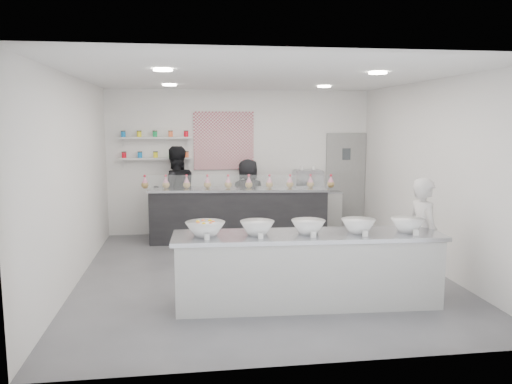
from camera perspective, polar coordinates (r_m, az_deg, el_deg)
floor at (r=7.90m, az=0.64°, el=-9.22°), size 6.00×6.00×0.00m
ceiling at (r=7.57m, az=0.67°, el=13.02°), size 6.00×6.00×0.00m
back_wall at (r=10.55m, az=-1.79°, el=3.45°), size 5.50×0.00×5.50m
left_wall at (r=7.67m, az=-20.10°, el=1.24°), size 0.00×6.00×6.00m
right_wall at (r=8.45m, az=19.44°, el=1.85°), size 0.00×6.00×6.00m
back_door at (r=11.05m, az=10.18°, el=1.19°), size 0.88×0.04×2.10m
pattern_panel at (r=10.47m, az=-3.70°, el=5.87°), size 1.25×0.03×1.20m
jar_shelf_lower at (r=10.40m, az=-11.39°, el=3.78°), size 1.45×0.22×0.04m
jar_shelf_upper at (r=10.38m, az=-11.45°, el=6.10°), size 1.45×0.22×0.04m
preserve_jars at (r=10.36m, az=-11.44°, el=5.32°), size 1.45×0.10×0.56m
downlight_0 at (r=6.49m, az=-10.60°, el=13.54°), size 0.24×0.24×0.02m
downlight_1 at (r=6.96m, az=13.75°, el=13.06°), size 0.24×0.24×0.02m
downlight_2 at (r=9.08m, az=-9.86°, el=11.94°), size 0.24×0.24×0.02m
downlight_3 at (r=9.42m, az=7.80°, el=11.84°), size 0.24×0.24×0.02m
prep_counter at (r=6.50m, az=5.92°, el=-8.77°), size 3.46×0.95×0.93m
back_bar at (r=9.75m, az=-2.00°, el=-2.66°), size 3.49×0.98×1.07m
sneeze_guard at (r=9.35m, az=-2.02°, el=1.08°), size 3.37×0.37×0.29m
espresso_ledge at (r=10.75m, az=6.61°, el=-2.25°), size 1.17×0.37×0.87m
espresso_machine at (r=10.62m, az=5.94°, el=1.22°), size 0.59×0.41×0.45m
cup_stacks at (r=10.62m, az=5.66°, el=0.87°), size 0.24×0.24×0.32m
prep_bowls at (r=6.37m, az=5.99°, el=-3.99°), size 3.06×0.68×0.17m
label_cards at (r=5.88m, az=7.50°, el=-5.54°), size 2.66×0.04×0.07m
cookie_bags at (r=9.65m, az=-2.02°, el=1.21°), size 3.74×0.53×0.26m
woman_prep at (r=7.22m, az=18.58°, el=-4.75°), size 0.41×0.60×1.60m
staff_left at (r=10.16m, az=-9.17°, el=-0.06°), size 1.04×0.90×1.86m
staff_right at (r=10.25m, az=-0.91°, el=-0.65°), size 0.86×0.65×1.59m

